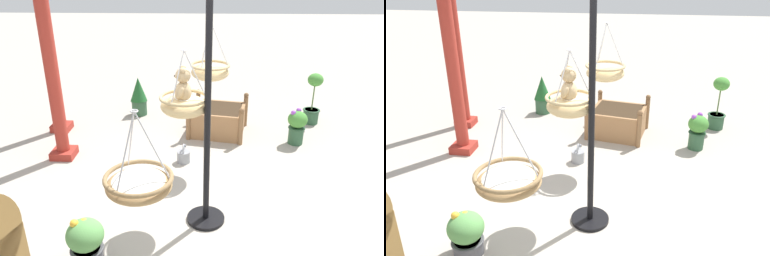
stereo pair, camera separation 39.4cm
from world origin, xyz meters
TOP-DOWN VIEW (x-y plane):
  - ground_plane at (0.00, 0.00)m, footprint 40.00×40.00m
  - display_pole_central at (-0.20, -0.11)m, footprint 0.44×0.44m
  - hanging_basket_with_teddy at (-0.05, 0.14)m, footprint 0.54×0.54m
  - teddy_bear at (-0.05, 0.16)m, footprint 0.28×0.25m
  - hanging_basket_left_high at (-1.34, 0.41)m, footprint 0.55×0.55m
  - hanging_basket_right_low at (1.19, -0.14)m, footprint 0.54×0.54m
  - greenhouse_pillar_right at (2.30, 2.51)m, footprint 0.34×0.34m
  - greenhouse_pillar_far_back at (1.28, 2.10)m, footprint 0.37×0.37m
  - wooden_planter_box at (2.31, -0.31)m, footprint 1.05×1.11m
  - potted_plant_fern_front at (3.12, 1.23)m, footprint 0.33×0.33m
  - potted_plant_tall_leafy at (2.82, -2.07)m, footprint 0.32×0.32m
  - potted_plant_bushy_green at (-0.92, 1.07)m, footprint 0.37×0.37m
  - potted_plant_small_succulent at (1.91, -1.60)m, footprint 0.32×0.32m
  - watering_can at (1.19, 0.23)m, footprint 0.35×0.20m

SIDE VIEW (x-z plane):
  - ground_plane at x=0.00m, z-range 0.00..0.00m
  - watering_can at x=1.19m, z-range -0.05..0.25m
  - wooden_planter_box at x=2.31m, z-range -0.07..0.57m
  - potted_plant_bushy_green at x=-0.92m, z-range 0.00..0.52m
  - potted_plant_small_succulent at x=1.91m, z-range 0.02..0.62m
  - potted_plant_fern_front at x=3.12m, z-range 0.01..0.77m
  - potted_plant_tall_leafy at x=2.82m, z-range -0.04..0.92m
  - display_pole_central at x=-0.20m, z-range -0.48..2.14m
  - hanging_basket_left_high at x=-1.34m, z-range 0.85..1.55m
  - greenhouse_pillar_right at x=2.30m, z-range -0.05..2.62m
  - hanging_basket_with_teddy at x=-0.05m, z-range 1.03..1.74m
  - greenhouse_pillar_far_back at x=1.28m, z-range -0.05..2.83m
  - hanging_basket_right_low at x=1.19m, z-range 1.03..1.81m
  - teddy_bear at x=-0.05m, z-range 1.36..1.77m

